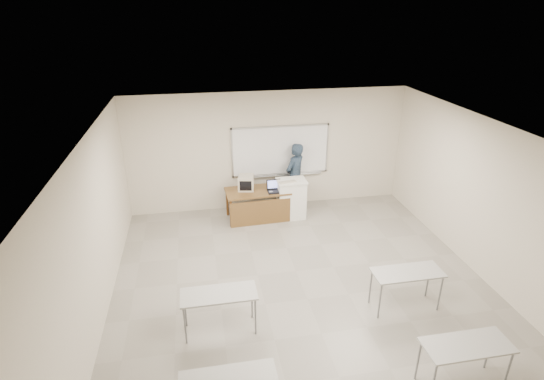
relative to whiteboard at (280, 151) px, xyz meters
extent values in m
cube|color=gray|center=(-0.30, -3.97, -1.49)|extent=(7.00, 8.00, 0.01)
cube|color=white|center=(0.00, 0.00, 0.02)|extent=(2.40, 0.03, 1.20)
cube|color=#B7BABC|center=(0.00, 0.00, 0.64)|extent=(2.48, 0.04, 0.04)
cube|color=#B7BABC|center=(0.00, 0.00, -0.60)|extent=(2.48, 0.04, 0.04)
cube|color=#B7BABC|center=(-1.22, 0.00, 0.02)|extent=(0.04, 0.04, 1.28)
cube|color=#B7BABC|center=(1.22, 0.00, 0.02)|extent=(0.04, 0.04, 1.28)
cube|color=#B7BABC|center=(0.00, -0.05, -0.64)|extent=(2.16, 0.07, 0.02)
cube|color=#9F9F99|center=(-1.90, -4.47, -0.77)|extent=(1.20, 0.50, 0.03)
cylinder|color=slate|center=(-2.45, -4.67, -1.13)|extent=(0.03, 0.03, 0.70)
cylinder|color=slate|center=(-1.35, -4.67, -1.13)|extent=(0.03, 0.03, 0.70)
cylinder|color=slate|center=(-2.45, -4.27, -1.13)|extent=(0.03, 0.03, 0.70)
cylinder|color=slate|center=(-1.35, -4.27, -1.13)|extent=(0.03, 0.03, 0.70)
cube|color=#9F9F99|center=(1.30, -4.47, -0.77)|extent=(1.20, 0.50, 0.03)
cylinder|color=slate|center=(0.75, -4.67, -1.13)|extent=(0.03, 0.03, 0.70)
cylinder|color=slate|center=(1.85, -4.67, -1.13)|extent=(0.03, 0.03, 0.70)
cylinder|color=slate|center=(0.75, -4.27, -1.13)|extent=(0.03, 0.03, 0.70)
cylinder|color=slate|center=(1.85, -4.27, -1.13)|extent=(0.03, 0.03, 0.70)
cube|color=#9F9F99|center=(1.30, -6.17, -0.77)|extent=(1.20, 0.50, 0.03)
cylinder|color=slate|center=(1.85, -6.37, -1.13)|extent=(0.03, 0.03, 0.70)
cylinder|color=slate|center=(0.75, -5.97, -1.13)|extent=(0.03, 0.03, 0.70)
cylinder|color=slate|center=(1.85, -5.97, -1.13)|extent=(0.03, 0.03, 0.70)
cube|color=brown|center=(-0.70, -0.67, -0.75)|extent=(1.53, 0.77, 0.04)
cube|color=brown|center=(-0.70, -1.03, -1.17)|extent=(1.46, 0.03, 0.63)
cylinder|color=#502E12|center=(-1.41, -0.99, -1.13)|extent=(0.06, 0.06, 0.71)
cylinder|color=#502E12|center=(0.01, -0.99, -1.13)|extent=(0.06, 0.06, 0.71)
cylinder|color=#502E12|center=(-1.41, -0.34, -1.13)|extent=(0.06, 0.06, 0.71)
cylinder|color=#502E12|center=(0.01, -0.34, -1.13)|extent=(0.06, 0.06, 0.71)
cube|color=white|center=(0.12, -0.77, -1.00)|extent=(0.67, 0.48, 0.95)
cube|color=white|center=(0.12, -0.77, -0.51)|extent=(0.71, 0.52, 0.04)
cube|color=#BAB19D|center=(-0.95, -0.52, -0.56)|extent=(0.36, 0.38, 0.34)
cube|color=#BAB19D|center=(-0.95, -0.73, -0.56)|extent=(0.38, 0.04, 0.36)
cube|color=black|center=(-0.95, -0.75, -0.56)|extent=(0.29, 0.01, 0.24)
cube|color=black|center=(-0.30, -0.85, -0.72)|extent=(0.35, 0.25, 0.02)
cube|color=black|center=(-0.30, -0.86, -0.71)|extent=(0.28, 0.15, 0.01)
cube|color=black|center=(-0.30, -0.69, -0.59)|extent=(0.35, 0.07, 0.24)
cube|color=#848EDE|center=(-0.30, -0.70, -0.59)|extent=(0.29, 0.05, 0.18)
ellipsoid|color=gray|center=(-0.40, -0.87, -0.71)|extent=(0.12, 0.10, 0.04)
cube|color=#BAB19D|center=(0.00, -0.89, -0.48)|extent=(0.42, 0.20, 0.02)
imported|color=black|center=(0.33, -0.23, -0.61)|extent=(0.75, 0.72, 1.73)
camera|label=1|loc=(-2.07, -9.96, 3.43)|focal=28.00mm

